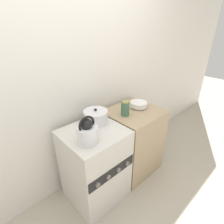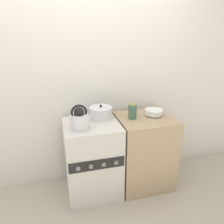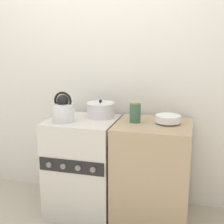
% 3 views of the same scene
% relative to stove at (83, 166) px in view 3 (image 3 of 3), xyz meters
% --- Properties ---
extents(wall_back, '(7.00, 0.06, 2.50)m').
position_rel_stove_xyz_m(wall_back, '(0.00, 0.37, 0.83)').
color(wall_back, silver).
rests_on(wall_back, ground_plane).
extents(stove, '(0.57, 0.56, 0.84)m').
position_rel_stove_xyz_m(stove, '(0.00, 0.00, 0.00)').
color(stove, beige).
rests_on(stove, ground_plane).
extents(counter, '(0.61, 0.57, 0.84)m').
position_rel_stove_xyz_m(counter, '(0.61, 0.02, 0.00)').
color(counter, tan).
rests_on(counter, ground_plane).
extents(kettle, '(0.22, 0.18, 0.25)m').
position_rel_stove_xyz_m(kettle, '(-0.13, -0.10, 0.52)').
color(kettle, silver).
rests_on(kettle, stove).
extents(cooking_pot, '(0.25, 0.25, 0.16)m').
position_rel_stove_xyz_m(cooking_pot, '(0.13, 0.12, 0.48)').
color(cooking_pot, silver).
rests_on(cooking_pot, stove).
extents(enamel_bowl, '(0.20, 0.20, 0.07)m').
position_rel_stove_xyz_m(enamel_bowl, '(0.72, 0.05, 0.46)').
color(enamel_bowl, white).
rests_on(enamel_bowl, counter).
extents(storage_jar, '(0.09, 0.09, 0.17)m').
position_rel_stove_xyz_m(storage_jar, '(0.45, 0.02, 0.50)').
color(storage_jar, '#3F664C').
rests_on(storage_jar, counter).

